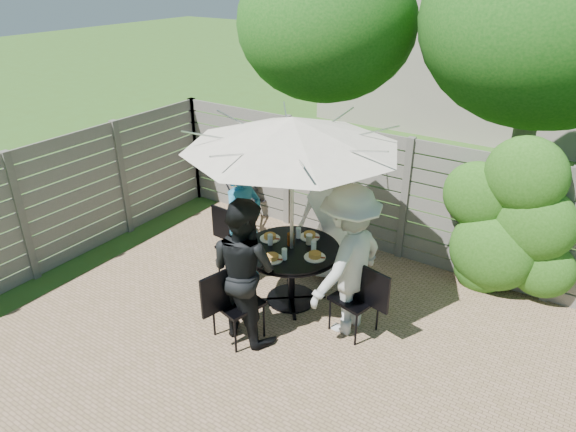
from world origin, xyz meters
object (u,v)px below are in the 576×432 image
Objects in this scene: plate_front at (272,258)px; glass_right at (314,247)px; chair_back at (335,255)px; plate_right at (315,256)px; glass_left at (270,240)px; person_front at (244,270)px; chair_left at (238,257)px; person_back at (332,213)px; glass_front at (284,254)px; plate_left at (270,237)px; person_left at (244,224)px; syrup_jug at (291,239)px; coffee_cup at (309,240)px; plate_back at (310,236)px; chair_front at (237,317)px; person_right at (348,261)px; umbrella at (292,133)px; patio_table at (292,264)px; glass_back at (298,233)px; bicycle at (248,198)px; chair_right at (355,312)px.

glass_right is (0.31, 0.43, 0.05)m from plate_front.
plate_right is (0.25, -1.00, 0.56)m from chair_back.
plate_front is at bearing -51.06° from glass_left.
person_front reaches higher than glass_right.
chair_left is 1.35m from glass_right.
glass_front is (-0.02, -1.09, -0.10)m from person_back.
plate_left is 1.86× the size of glass_right.
chair_left is 0.57m from person_left.
syrup_jug is 0.23m from coffee_cup.
coffee_cup reaches higher than plate_back.
glass_right reaches higher than plate_back.
chair_front is (0.71, -1.05, -0.54)m from person_left.
chair_left is 0.80m from plate_left.
glass_front is (-0.75, -0.18, -0.07)m from person_right.
glass_front is (0.34, -0.20, 0.00)m from glass_left.
person_left is (-0.92, -0.73, -0.12)m from person_back.
glass_right is (0.27, 0.07, -1.40)m from umbrella.
umbrella is 10.68× the size of plate_back.
chair_back reaches higher than patio_table.
plate_right is 2.17× the size of coffee_cup.
chair_back is at bearing 74.96° from glass_back.
umbrella reaches higher than chair_front.
chair_back is 0.50× the size of person_left.
patio_table is 1.00m from chair_front.
bicycle is at bearing 141.73° from patio_table.
chair_left is at bearing -89.97° from person_right.
plate_right is at bearing 3.05° from glass_left.
plate_back and plate_left have the same top height.
plate_back is 1.86× the size of glass_back.
chair_back is at bearing 83.43° from plate_front.
plate_front is 0.53m from glass_right.
glass_back is at bearing 105.44° from glass_front.
glass_back is (0.28, 0.23, 0.05)m from plate_left.
glass_right is 0.20m from coffee_cup.
syrup_jug is at bearing -55.52° from bicycle.
plate_front is 2.17× the size of coffee_cup.
plate_left is at bearing -66.55° from person_front.
chair_front is 3.80× the size of plate_right.
chair_right is at bearing 13.79° from plate_front.
plate_front is 0.63m from glass_back.
plate_back is at bearing -47.50° from bicycle.
umbrella is 19.84× the size of glass_front.
glass_back is (0.02, 1.09, -0.01)m from person_front.
patio_table is at bearing 5.98° from chair_right.
chair_right is 1.16m from plate_front.
plate_front is (0.32, -0.40, 0.00)m from plate_left.
chair_right is 1.35m from glass_left.
plate_right is 0.34m from coffee_cup.
patio_table is at bearing -3.26° from chair_left.
glass_front is 2.54m from bicycle.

